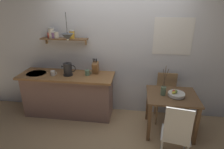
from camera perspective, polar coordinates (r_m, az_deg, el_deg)
The scene contains 14 objects.
ground_plane at distance 3.74m, azimuth 1.03°, elevation -15.19°, with size 14.00×14.00×0.00m, color tan.
back_wall at distance 3.73m, azimuth 5.51°, elevation 7.75°, with size 6.80×0.11×2.70m.
kitchen_counter at distance 3.98m, azimuth -12.87°, elevation -5.72°, with size 1.83×0.63×0.88m.
wall_shelf at distance 3.83m, azimuth -15.32°, elevation 11.04°, with size 0.91×0.20×0.32m.
dining_table at distance 3.46m, azimuth 17.32°, elevation -7.75°, with size 0.84×0.72×0.73m.
dining_chair_near at distance 2.89m, azimuth 18.66°, elevation -16.20°, with size 0.46×0.45×0.96m.
dining_chair_far at distance 3.85m, azimuth 15.94°, elevation -5.89°, with size 0.42×0.42×0.92m.
fruit_bowl at distance 3.36m, azimuth 18.62°, elevation -5.52°, with size 0.28×0.28×0.12m.
twig_vase at distance 3.33m, azimuth 15.12°, elevation -4.51°, with size 0.09×0.09×0.52m.
electric_kettle at distance 3.71m, azimuth -13.05°, elevation 1.52°, with size 0.28×0.18×0.26m.
knife_block at distance 3.71m, azimuth -4.95°, elevation 2.11°, with size 0.11×0.19×0.32m.
coffee_mug_by_sink at distance 3.79m, azimuth -17.23°, elevation 0.38°, with size 0.12×0.08×0.10m.
coffee_mug_spare at distance 3.66m, azimuth -7.38°, elevation 0.56°, with size 0.13×0.08×0.10m.
pendant_lamp at distance 3.46m, azimuth -13.16°, elevation 10.90°, with size 0.21×0.21×0.47m.
Camera 1 is at (0.35, -2.98, 2.24)m, focal length 30.56 mm.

